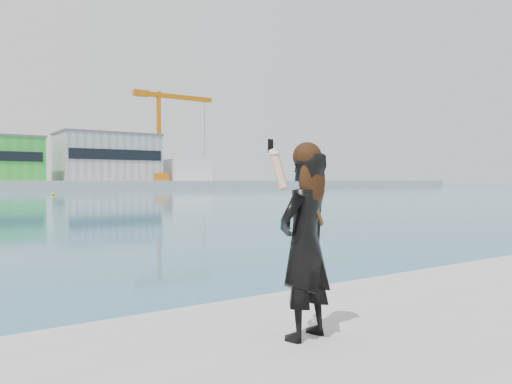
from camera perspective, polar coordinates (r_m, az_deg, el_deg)
warehouse_grey_right at (r=138.37m, az=-16.60°, el=3.85°), size 25.50×15.35×12.50m
ancillary_shed at (r=144.76m, az=-8.03°, el=2.49°), size 12.00×10.00×6.00m
dock_crane at (r=137.98m, az=-10.59°, el=6.72°), size 23.00×4.00×24.00m
flagpole_right at (r=127.04m, az=-23.34°, el=3.24°), size 1.28×0.16×8.00m
buoy_near at (r=75.04m, az=-22.19°, el=-0.35°), size 0.50×0.50×0.50m
woman at (r=4.07m, az=5.64°, el=-5.29°), size 0.63×0.49×1.61m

